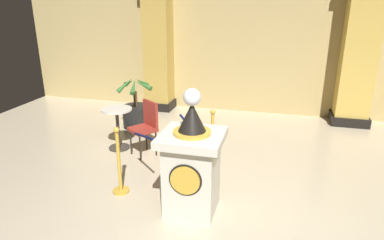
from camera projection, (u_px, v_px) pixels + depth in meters
The scene contains 11 objects.
ground_plane at pixel (208, 234), 4.04m from camera, with size 11.68×11.68×0.00m, color beige.
back_wall at pixel (254, 39), 8.00m from camera, with size 11.68×0.16×3.51m, color tan.
pedestal_clock at pixel (192, 165), 4.30m from camera, with size 0.77×0.77×1.63m.
stanchion_near at pixel (212, 149), 5.45m from camera, with size 0.24×0.24×1.02m.
stanchion_far at pixel (120, 170), 4.81m from camera, with size 0.24×0.24×0.99m.
velvet_rope at pixel (168, 132), 4.99m from camera, with size 1.09×1.09×0.22m.
column_left at pixel (159, 41), 8.25m from camera, with size 0.74×0.74×3.37m.
column_right at pixel (359, 47), 7.20m from camera, with size 0.82×0.82×3.37m.
potted_palm_left at pixel (136, 112), 7.37m from camera, with size 0.78×0.78×1.12m.
cafe_table at pixel (118, 123), 6.22m from camera, with size 0.55×0.55×0.77m.
cafe_chair_red at pixel (146, 123), 5.97m from camera, with size 0.56×0.56×0.96m.
Camera 1 is at (0.66, -3.31, 2.59)m, focal length 32.10 mm.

